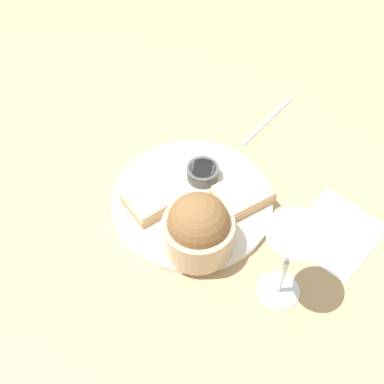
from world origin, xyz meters
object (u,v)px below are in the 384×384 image
object	(u,v)px
sauce_ramekin	(203,172)
cheese_toast_far	(243,194)
cheese_toast_near	(156,197)
fork	(267,120)
wine_glass	(291,250)
napkin	(336,233)
salad_bowl	(198,228)

from	to	relation	value
sauce_ramekin	cheese_toast_far	world-z (taller)	same
cheese_toast_near	fork	distance (m)	0.31
cheese_toast_near	wine_glass	world-z (taller)	wine_glass
cheese_toast_near	sauce_ramekin	bearing A→B (deg)	156.08
sauce_ramekin	cheese_toast_far	xyz separation A→B (m)	(0.00, 0.08, -0.00)
fork	napkin	bearing A→B (deg)	50.70
sauce_ramekin	cheese_toast_near	distance (m)	0.10
salad_bowl	cheese_toast_near	distance (m)	0.12
wine_glass	napkin	world-z (taller)	wine_glass
cheese_toast_near	fork	bearing A→B (deg)	167.19
cheese_toast_near	wine_glass	distance (m)	0.28
cheese_toast_far	napkin	distance (m)	0.17
wine_glass	fork	distance (m)	0.40
cheese_toast_near	wine_glass	bearing A→B (deg)	82.68
salad_bowl	wine_glass	size ratio (longest dim) A/B	0.68
sauce_ramekin	fork	bearing A→B (deg)	172.38
salad_bowl	sauce_ramekin	xyz separation A→B (m)	(-0.13, -0.07, -0.03)
salad_bowl	napkin	xyz separation A→B (m)	(-0.15, 0.18, -0.06)
sauce_ramekin	cheese_toast_near	xyz separation A→B (m)	(0.09, -0.04, -0.00)
sauce_ramekin	napkin	size ratio (longest dim) A/B	0.36
cheese_toast_near	napkin	bearing A→B (deg)	111.54
napkin	fork	bearing A→B (deg)	-129.30
salad_bowl	wine_glass	xyz separation A→B (m)	(-0.00, 0.15, 0.06)
salad_bowl	cheese_toast_far	distance (m)	0.13
cheese_toast_near	cheese_toast_far	distance (m)	0.15
cheese_toast_near	wine_glass	xyz separation A→B (m)	(0.03, 0.26, 0.10)
sauce_ramekin	wine_glass	world-z (taller)	wine_glass
sauce_ramekin	cheese_toast_near	world-z (taller)	same
sauce_ramekin	cheese_toast_far	size ratio (longest dim) A/B	0.50
sauce_ramekin	fork	world-z (taller)	sauce_ramekin
cheese_toast_far	sauce_ramekin	bearing A→B (deg)	-92.54
sauce_ramekin	salad_bowl	bearing A→B (deg)	28.78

